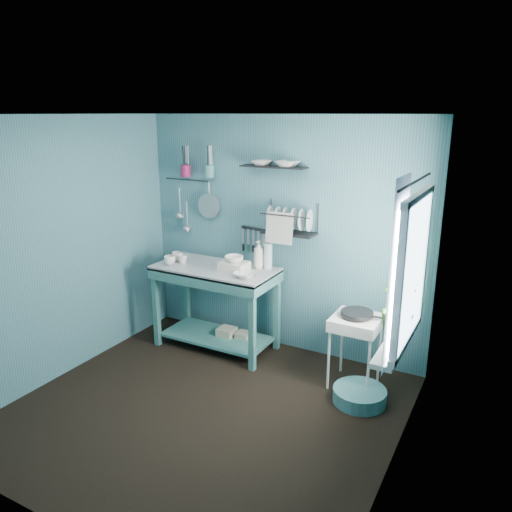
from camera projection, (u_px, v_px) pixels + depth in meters
The scene contains 36 objects.
floor at pixel (205, 410), 4.38m from camera, with size 3.20×3.20×0.00m, color black.
ceiling at pixel (195, 114), 3.68m from camera, with size 3.20×3.20×0.00m, color silver.
wall_back at pixel (281, 236), 5.30m from camera, with size 3.20×3.20×0.00m, color #396975.
wall_front at pixel (47, 349), 2.76m from camera, with size 3.20×3.20×0.00m, color #396975.
wall_left at pixel (62, 250), 4.76m from camera, with size 3.00×3.00×0.00m, color #396975.
wall_right at pixel (401, 311), 3.30m from camera, with size 3.00×3.00×0.00m, color #396975.
work_counter at pixel (216, 308), 5.44m from camera, with size 1.31×0.65×0.93m, color #35716D.
mug_left at pixel (170, 260), 5.39m from camera, with size 0.12×0.12×0.10m, color silver.
mug_mid at pixel (183, 259), 5.43m from camera, with size 0.10×0.10×0.09m, color silver.
mug_right at pixel (177, 256), 5.53m from camera, with size 0.12×0.12×0.10m, color silver.
wash_tub at pixel (234, 266), 5.17m from camera, with size 0.28×0.22×0.10m, color silver.
tub_bowl at pixel (234, 259), 5.15m from camera, with size 0.20×0.20×0.06m, color silver.
soap_bottle at pixel (259, 254), 5.25m from camera, with size 0.12×0.12×0.30m, color silver.
water_bottle at pixel (268, 256), 5.22m from camera, with size 0.09×0.09×0.28m, color silver.
counter_bowl at pixel (245, 275), 4.98m from camera, with size 0.22×0.22×0.05m, color silver.
hotplate_stand at pixel (355, 351), 4.69m from camera, with size 0.44×0.44×0.70m, color white.
frying_pan at pixel (357, 313), 4.59m from camera, with size 0.30×0.30×0.04m, color black.
knife_strip at pixel (254, 229), 5.40m from camera, with size 0.32×0.02×0.03m, color black.
dish_rack at pixel (289, 218), 5.05m from camera, with size 0.55×0.24×0.32m, color black.
upper_shelf at pixel (273, 167), 5.03m from camera, with size 0.70×0.18×0.01m, color black.
shelf_bowl_left at pixel (262, 164), 5.08m from camera, with size 0.20×0.20×0.05m, color silver.
shelf_bowl_right at pixel (288, 156), 4.93m from camera, with size 0.23×0.23×0.06m, color silver.
utensil_cup_magenta at pixel (186, 171), 5.58m from camera, with size 0.11×0.11×0.13m, color #951B4D.
utensil_cup_teal at pixel (209, 171), 5.43m from camera, with size 0.11×0.11×0.13m, color teal.
colander at pixel (209, 206), 5.58m from camera, with size 0.28×0.28×0.03m, color #A8AAB0.
ladle_outer at pixel (180, 201), 5.78m from camera, with size 0.01×0.01×0.30m, color #A8AAB0.
ladle_inner at pixel (187, 214), 5.77m from camera, with size 0.01×0.01×0.30m, color #A8AAB0.
hook_rail at pixel (187, 180), 5.66m from camera, with size 0.01×0.01×0.60m, color black.
window_glass at pixel (414, 271), 3.64m from camera, with size 1.10×1.10×0.00m, color white.
windowsill at pixel (396, 342), 3.85m from camera, with size 0.16×0.95×0.04m, color white.
curtain at pixel (396, 274), 3.41m from camera, with size 1.35×1.35×0.00m, color white.
curtain_rod at pixel (416, 181), 3.48m from camera, with size 0.02×0.02×1.05m, color black.
potted_plant at pixel (398, 307), 3.87m from camera, with size 0.26×0.26×0.46m, color #366E2C.
storage_tin_large at pixel (227, 337), 5.54m from camera, with size 0.18×0.18×0.22m, color tan.
storage_tin_small at pixel (244, 341), 5.47m from camera, with size 0.15×0.15×0.20m, color tan.
floor_basin at pixel (359, 395), 4.48m from camera, with size 0.48×0.48×0.13m, color teal.
Camera 1 is at (2.22, -3.15, 2.51)m, focal length 35.00 mm.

